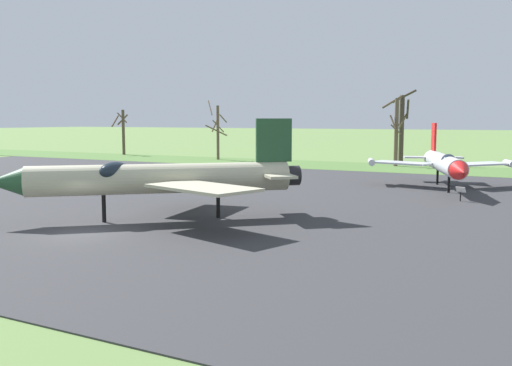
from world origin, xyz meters
name	(u,v)px	position (x,y,z in m)	size (l,w,h in m)	color
ground_plane	(80,235)	(0.00, 0.00, 0.00)	(600.00, 600.00, 0.00)	#607F42
asphalt_apron	(231,198)	(0.00, 14.39, 0.03)	(103.37, 47.95, 0.05)	#333335
grass_verge_strip	(361,167)	(0.00, 44.36, 0.03)	(163.37, 12.00, 0.06)	#4D7235
jet_fighter_front_right	(158,178)	(1.07, 4.79, 2.37)	(14.08, 13.35, 5.59)	#B7B293
jet_fighter_rear_center	(444,163)	(12.32, 26.79, 2.11)	(11.75, 14.63, 5.22)	silver
info_placard_rear_center	(461,192)	(14.61, 20.09, 0.67)	(0.69, 0.41, 1.04)	black
bare_tree_far_left	(123,130)	(-39.76, 48.86, 3.91)	(2.83, 2.99, 7.02)	brown
bare_tree_left_of_center	(217,130)	(-20.91, 46.45, 4.04)	(3.57, 2.86, 8.13)	brown
bare_tree_center	(402,126)	(3.40, 49.72, 4.69)	(2.97, 2.26, 9.21)	#42382D
bare_tree_right_of_center	(396,129)	(3.33, 47.16, 4.40)	(3.00, 2.72, 8.42)	brown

